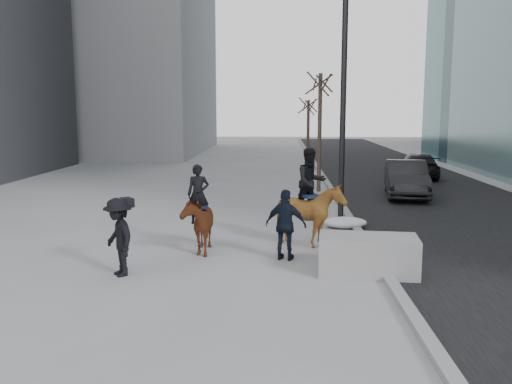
{
  "coord_description": "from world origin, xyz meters",
  "views": [
    {
      "loc": [
        0.62,
        -13.04,
        3.69
      ],
      "look_at": [
        0.0,
        1.2,
        1.5
      ],
      "focal_mm": 38.0,
      "sensor_mm": 36.0,
      "label": 1
    }
  ],
  "objects_px": {
    "mounted_right": "(311,208)",
    "planter": "(368,255)",
    "mounted_left": "(198,220)",
    "car_near": "(406,179)"
  },
  "relations": [
    {
      "from": "mounted_right",
      "to": "mounted_left",
      "type": "bearing_deg",
      "value": -167.5
    },
    {
      "from": "planter",
      "to": "car_near",
      "type": "distance_m",
      "value": 11.63
    },
    {
      "from": "car_near",
      "to": "mounted_right",
      "type": "distance_m",
      "value": 9.79
    },
    {
      "from": "mounted_right",
      "to": "car_near",
      "type": "bearing_deg",
      "value": 62.37
    },
    {
      "from": "planter",
      "to": "mounted_left",
      "type": "relative_size",
      "value": 0.96
    },
    {
      "from": "planter",
      "to": "mounted_right",
      "type": "bearing_deg",
      "value": 115.34
    },
    {
      "from": "mounted_right",
      "to": "planter",
      "type": "bearing_deg",
      "value": -64.66
    },
    {
      "from": "mounted_left",
      "to": "mounted_right",
      "type": "bearing_deg",
      "value": 12.5
    },
    {
      "from": "mounted_left",
      "to": "mounted_right",
      "type": "relative_size",
      "value": 0.86
    },
    {
      "from": "planter",
      "to": "mounted_left",
      "type": "distance_m",
      "value": 4.51
    }
  ]
}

